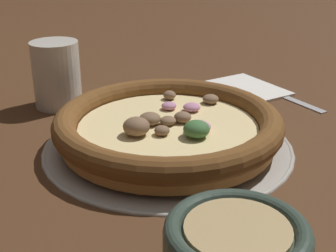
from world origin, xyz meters
TOP-DOWN VIEW (x-y plane):
  - ground_plane at (0.00, 0.00)m, footprint 3.00×3.00m
  - pizza_tray at (0.00, 0.00)m, footprint 0.29×0.29m
  - pizza at (0.00, -0.00)m, footprint 0.27×0.27m
  - bowl_near at (0.05, -0.22)m, footprint 0.11×0.11m
  - drinking_cup at (-0.16, 0.13)m, footprint 0.07×0.07m
  - napkin at (0.11, 0.20)m, footprint 0.16×0.17m
  - fork at (0.16, 0.19)m, footprint 0.10×0.15m

SIDE VIEW (x-z plane):
  - ground_plane at x=0.00m, z-range 0.00..0.00m
  - fork at x=0.16m, z-range 0.00..0.00m
  - pizza_tray at x=0.00m, z-range 0.00..0.01m
  - napkin at x=0.11m, z-range 0.00..0.01m
  - bowl_near at x=0.05m, z-range 0.00..0.05m
  - pizza at x=0.00m, z-range 0.01..0.05m
  - drinking_cup at x=-0.16m, z-range 0.00..0.09m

